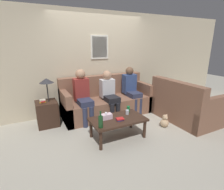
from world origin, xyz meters
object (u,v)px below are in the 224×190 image
object	(u,v)px
person_left	(83,94)
person_middle	(109,92)
drinking_glass	(127,112)
coffee_table	(118,121)
teddy_bear	(165,121)
wine_bottle	(101,121)
couch_side	(183,107)
couch_main	(107,101)
person_right	(131,88)

from	to	relation	value
person_left	person_middle	bearing A→B (deg)	-5.19
person_middle	person_left	bearing A→B (deg)	174.81
drinking_glass	person_middle	bearing A→B (deg)	88.76
coffee_table	person_middle	world-z (taller)	person_middle
coffee_table	teddy_bear	bearing A→B (deg)	-3.52
wine_bottle	drinking_glass	world-z (taller)	wine_bottle
couch_side	couch_main	bearing A→B (deg)	51.23
drinking_glass	person_middle	world-z (taller)	person_middle
person_right	teddy_bear	size ratio (longest dim) A/B	4.13
person_left	person_right	size ratio (longest dim) A/B	1.02
drinking_glass	teddy_bear	world-z (taller)	drinking_glass
person_left	person_middle	size ratio (longest dim) A/B	1.06
couch_main	person_middle	xyz separation A→B (m)	(-0.03, -0.22, 0.30)
teddy_bear	couch_side	bearing A→B (deg)	8.00
couch_side	coffee_table	size ratio (longest dim) A/B	1.39
wine_bottle	person_middle	world-z (taller)	person_middle
drinking_glass	teddy_bear	size ratio (longest dim) A/B	0.31
couch_side	teddy_bear	size ratio (longest dim) A/B	5.06
person_left	person_right	world-z (taller)	person_left
drinking_glass	person_right	size ratio (longest dim) A/B	0.08
person_middle	teddy_bear	xyz separation A→B (m)	(0.86, -1.06, -0.51)
coffee_table	teddy_bear	xyz separation A→B (m)	(1.15, -0.07, -0.22)
couch_main	coffee_table	size ratio (longest dim) A/B	2.17
drinking_glass	person_right	bearing A→B (deg)	53.57
coffee_table	person_right	xyz separation A→B (m)	(0.98, 1.06, 0.31)
teddy_bear	wine_bottle	bearing A→B (deg)	-175.64
drinking_glass	person_right	xyz separation A→B (m)	(0.71, 0.96, 0.21)
person_left	person_right	distance (m)	1.34
person_left	drinking_glass	bearing A→B (deg)	-56.27
person_middle	teddy_bear	size ratio (longest dim) A/B	3.97
couch_main	wine_bottle	bearing A→B (deg)	-118.53
couch_side	person_middle	distance (m)	1.81
couch_main	person_left	size ratio (longest dim) A/B	1.86
wine_bottle	person_right	size ratio (longest dim) A/B	0.25
couch_main	coffee_table	world-z (taller)	couch_main
coffee_table	wine_bottle	world-z (taller)	wine_bottle
drinking_glass	teddy_bear	distance (m)	0.95
drinking_glass	teddy_bear	bearing A→B (deg)	-11.01
couch_main	drinking_glass	distance (m)	1.11
teddy_bear	coffee_table	bearing A→B (deg)	176.48
drinking_glass	person_middle	distance (m)	0.91
couch_side	person_left	bearing A→B (deg)	64.46
drinking_glass	person_left	xyz separation A→B (m)	(-0.63, 0.95, 0.23)
couch_side	coffee_table	bearing A→B (deg)	90.61
coffee_table	person_left	world-z (taller)	person_left
couch_main	wine_bottle	world-z (taller)	couch_main
person_left	teddy_bear	distance (m)	1.96
person_left	coffee_table	bearing A→B (deg)	-71.05
person_middle	coffee_table	bearing A→B (deg)	-106.46
couch_main	teddy_bear	size ratio (longest dim) A/B	7.87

